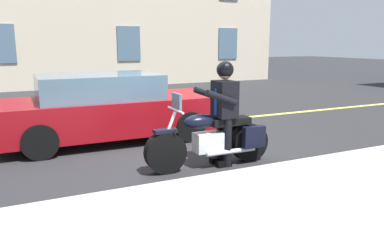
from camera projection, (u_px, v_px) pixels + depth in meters
ground_plane at (172, 148)px, 7.41m from camera, size 80.00×80.00×0.00m
lane_center_stripe at (141, 127)px, 9.18m from camera, size 60.00×0.16×0.01m
motorcycle_main at (213, 140)px, 6.24m from camera, size 2.21×0.60×1.26m
rider_main at (224, 104)px, 6.21m from camera, size 0.62×0.55×1.74m
car_silver at (107, 108)px, 7.88m from camera, size 4.60×1.92×1.40m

